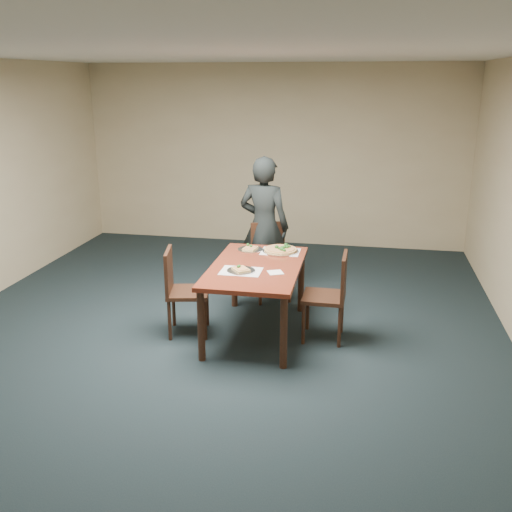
% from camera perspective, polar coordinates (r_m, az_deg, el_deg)
% --- Properties ---
extents(ground, '(8.00, 8.00, 0.00)m').
position_cam_1_polar(ground, '(5.71, -4.92, -9.41)').
color(ground, black).
rests_on(ground, ground).
extents(room_shell, '(8.00, 8.00, 8.00)m').
position_cam_1_polar(room_shell, '(5.17, -5.42, 8.08)').
color(room_shell, '#C6B289').
rests_on(room_shell, ground).
extents(dining_table, '(0.90, 1.50, 0.75)m').
position_cam_1_polar(dining_table, '(5.81, 0.00, -1.81)').
color(dining_table, '#5C1E12').
rests_on(dining_table, ground).
extents(chair_far, '(0.55, 0.55, 0.91)m').
position_cam_1_polar(chair_far, '(6.88, 1.40, -0.00)').
color(chair_far, black).
rests_on(chair_far, ground).
extents(chair_left, '(0.50, 0.50, 0.91)m').
position_cam_1_polar(chair_left, '(5.93, -7.58, -3.05)').
color(chair_left, black).
rests_on(chair_left, ground).
extents(chair_right, '(0.43, 0.43, 0.91)m').
position_cam_1_polar(chair_right, '(5.79, 7.59, -3.55)').
color(chair_right, black).
rests_on(chair_right, ground).
extents(diner, '(0.68, 0.51, 1.70)m').
position_cam_1_polar(diner, '(6.91, 0.81, 2.98)').
color(diner, black).
rests_on(diner, ground).
extents(placemat_main, '(0.42, 0.32, 0.00)m').
position_cam_1_polar(placemat_main, '(6.25, 2.45, 0.44)').
color(placemat_main, white).
rests_on(placemat_main, dining_table).
extents(placemat_near, '(0.40, 0.30, 0.00)m').
position_cam_1_polar(placemat_near, '(5.61, -1.51, -1.52)').
color(placemat_near, white).
rests_on(placemat_near, dining_table).
extents(pizza_pan, '(0.40, 0.40, 0.07)m').
position_cam_1_polar(pizza_pan, '(6.24, 2.49, 0.64)').
color(pizza_pan, silver).
rests_on(pizza_pan, dining_table).
extents(slice_plate_near, '(0.28, 0.28, 0.06)m').
position_cam_1_polar(slice_plate_near, '(5.61, -1.52, -1.40)').
color(slice_plate_near, silver).
rests_on(slice_plate_near, dining_table).
extents(slice_plate_far, '(0.28, 0.28, 0.06)m').
position_cam_1_polar(slice_plate_far, '(6.31, -0.58, 0.74)').
color(slice_plate_far, silver).
rests_on(slice_plate_far, dining_table).
extents(napkin, '(0.18, 0.18, 0.01)m').
position_cam_1_polar(napkin, '(5.57, 1.95, -1.66)').
color(napkin, white).
rests_on(napkin, dining_table).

